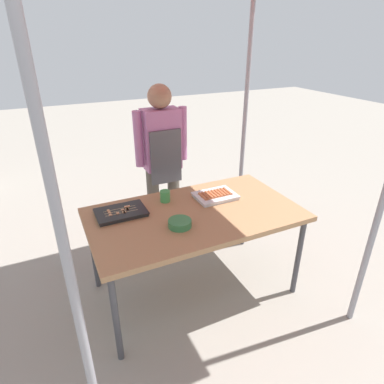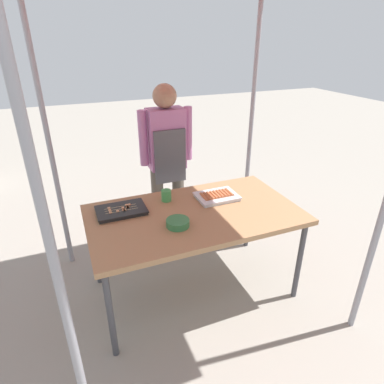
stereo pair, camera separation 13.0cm
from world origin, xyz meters
TOP-DOWN VIEW (x-y plane):
  - ground_plane at (0.00, 0.00)m, footprint 18.00×18.00m
  - stall_table at (0.00, 0.00)m, footprint 1.60×0.90m
  - tray_grilled_sausages at (0.26, 0.15)m, footprint 0.34×0.25m
  - tray_meat_skewers at (-0.52, 0.21)m, footprint 0.37×0.25m
  - condiment_bowl at (-0.18, -0.14)m, footprint 0.17×0.17m
  - drink_cup_near_edge at (-0.14, 0.27)m, footprint 0.08×0.08m
  - vendor_woman at (0.06, 0.84)m, footprint 0.52×0.23m

SIDE VIEW (x-z plane):
  - ground_plane at x=0.00m, z-range 0.00..0.00m
  - stall_table at x=0.00m, z-range 0.32..1.07m
  - tray_meat_skewers at x=-0.52m, z-range 0.75..0.79m
  - tray_grilled_sausages at x=0.26m, z-range 0.75..0.79m
  - condiment_bowl at x=-0.18m, z-range 0.75..0.80m
  - drink_cup_near_edge at x=-0.14m, z-range 0.75..0.84m
  - vendor_woman at x=0.06m, z-range 0.14..1.73m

